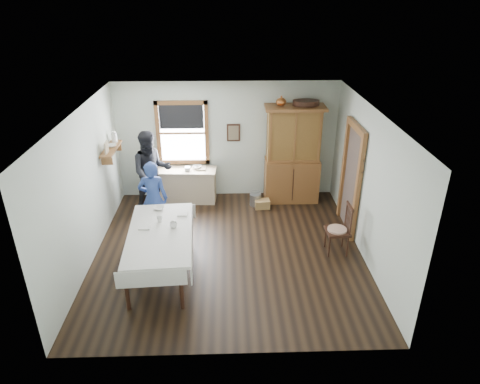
{
  "coord_description": "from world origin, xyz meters",
  "views": [
    {
      "loc": [
        -0.01,
        -6.81,
        4.58
      ],
      "look_at": [
        0.23,
        0.3,
        1.11
      ],
      "focal_mm": 32.0,
      "sensor_mm": 36.0,
      "label": 1
    }
  ],
  "objects_px": {
    "dining_table": "(162,253)",
    "woman_blue": "(154,201)",
    "figure_dark": "(152,174)",
    "wicker_basket": "(262,204)",
    "work_counter": "(187,185)",
    "china_hutch": "(293,155)",
    "pail": "(255,199)",
    "spindle_chair": "(338,229)"
  },
  "relations": [
    {
      "from": "china_hutch",
      "to": "woman_blue",
      "type": "height_order",
      "value": "china_hutch"
    },
    {
      "from": "dining_table",
      "to": "woman_blue",
      "type": "relative_size",
      "value": 1.44
    },
    {
      "from": "dining_table",
      "to": "spindle_chair",
      "type": "relative_size",
      "value": 2.1
    },
    {
      "from": "work_counter",
      "to": "china_hutch",
      "type": "height_order",
      "value": "china_hutch"
    },
    {
      "from": "china_hutch",
      "to": "dining_table",
      "type": "height_order",
      "value": "china_hutch"
    },
    {
      "from": "work_counter",
      "to": "dining_table",
      "type": "height_order",
      "value": "dining_table"
    },
    {
      "from": "work_counter",
      "to": "dining_table",
      "type": "relative_size",
      "value": 0.65
    },
    {
      "from": "dining_table",
      "to": "pail",
      "type": "relative_size",
      "value": 7.48
    },
    {
      "from": "dining_table",
      "to": "pail",
      "type": "bearing_deg",
      "value": 54.76
    },
    {
      "from": "work_counter",
      "to": "pail",
      "type": "xyz_separation_m",
      "value": [
        1.58,
        -0.28,
        -0.25
      ]
    },
    {
      "from": "dining_table",
      "to": "work_counter",
      "type": "bearing_deg",
      "value": 85.8
    },
    {
      "from": "work_counter",
      "to": "china_hutch",
      "type": "xyz_separation_m",
      "value": [
        2.42,
        -0.01,
        0.72
      ]
    },
    {
      "from": "dining_table",
      "to": "wicker_basket",
      "type": "distance_m",
      "value": 3.08
    },
    {
      "from": "wicker_basket",
      "to": "figure_dark",
      "type": "distance_m",
      "value": 2.54
    },
    {
      "from": "spindle_chair",
      "to": "pail",
      "type": "distance_m",
      "value": 2.43
    },
    {
      "from": "china_hutch",
      "to": "figure_dark",
      "type": "relative_size",
      "value": 1.33
    },
    {
      "from": "spindle_chair",
      "to": "dining_table",
      "type": "bearing_deg",
      "value": -172.18
    },
    {
      "from": "china_hutch",
      "to": "pail",
      "type": "relative_size",
      "value": 7.99
    },
    {
      "from": "work_counter",
      "to": "figure_dark",
      "type": "relative_size",
      "value": 0.82
    },
    {
      "from": "china_hutch",
      "to": "pail",
      "type": "xyz_separation_m",
      "value": [
        -0.84,
        -0.27,
        -0.98
      ]
    },
    {
      "from": "spindle_chair",
      "to": "china_hutch",
      "type": "bearing_deg",
      "value": 101.58
    },
    {
      "from": "work_counter",
      "to": "pail",
      "type": "relative_size",
      "value": 4.89
    },
    {
      "from": "work_counter",
      "to": "dining_table",
      "type": "distance_m",
      "value": 2.82
    },
    {
      "from": "spindle_chair",
      "to": "figure_dark",
      "type": "height_order",
      "value": "figure_dark"
    },
    {
      "from": "spindle_chair",
      "to": "figure_dark",
      "type": "bearing_deg",
      "value": 150.68
    },
    {
      "from": "dining_table",
      "to": "china_hutch",
      "type": "bearing_deg",
      "value": 46.79
    },
    {
      "from": "spindle_chair",
      "to": "wicker_basket",
      "type": "height_order",
      "value": "spindle_chair"
    },
    {
      "from": "pail",
      "to": "woman_blue",
      "type": "bearing_deg",
      "value": -150.71
    },
    {
      "from": "dining_table",
      "to": "figure_dark",
      "type": "relative_size",
      "value": 1.25
    },
    {
      "from": "pail",
      "to": "figure_dark",
      "type": "xyz_separation_m",
      "value": [
        -2.28,
        -0.08,
        0.7
      ]
    },
    {
      "from": "dining_table",
      "to": "woman_blue",
      "type": "height_order",
      "value": "woman_blue"
    },
    {
      "from": "pail",
      "to": "figure_dark",
      "type": "height_order",
      "value": "figure_dark"
    },
    {
      "from": "china_hutch",
      "to": "pail",
      "type": "bearing_deg",
      "value": -161.97
    },
    {
      "from": "dining_table",
      "to": "pail",
      "type": "height_order",
      "value": "dining_table"
    },
    {
      "from": "spindle_chair",
      "to": "woman_blue",
      "type": "height_order",
      "value": "woman_blue"
    },
    {
      "from": "dining_table",
      "to": "woman_blue",
      "type": "distance_m",
      "value": 1.42
    },
    {
      "from": "woman_blue",
      "to": "figure_dark",
      "type": "height_order",
      "value": "figure_dark"
    },
    {
      "from": "china_hutch",
      "to": "dining_table",
      "type": "xyz_separation_m",
      "value": [
        -2.63,
        -2.79,
        -0.7
      ]
    },
    {
      "from": "china_hutch",
      "to": "figure_dark",
      "type": "bearing_deg",
      "value": -173.29
    },
    {
      "from": "work_counter",
      "to": "spindle_chair",
      "type": "distance_m",
      "value": 3.72
    },
    {
      "from": "figure_dark",
      "to": "pail",
      "type": "bearing_deg",
      "value": -13.45
    },
    {
      "from": "dining_table",
      "to": "figure_dark",
      "type": "xyz_separation_m",
      "value": [
        -0.5,
        2.44,
        0.42
      ]
    }
  ]
}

